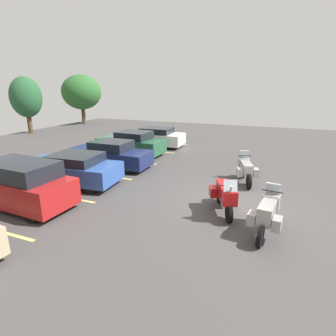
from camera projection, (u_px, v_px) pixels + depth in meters
name	position (u px, v px, depth m)	size (l,w,h in m)	color
ground	(233.00, 205.00, 10.43)	(44.00, 44.00, 0.10)	#423F3F
motorcycle_touring	(225.00, 195.00, 9.44)	(2.12, 1.22, 1.47)	black
motorcycle_second	(267.00, 213.00, 8.13)	(2.12, 0.98, 1.45)	black
motorcycle_third	(246.00, 169.00, 12.50)	(2.16, 1.11, 1.40)	black
parking_stripes	(49.00, 194.00, 11.30)	(23.34, 4.64, 0.01)	#EAE066
car_red	(20.00, 184.00, 9.95)	(1.95, 4.28, 1.75)	maroon
car_blue	(72.00, 169.00, 12.33)	(2.26, 4.59, 1.43)	#2D519E
car_navy	(110.00, 155.00, 14.92)	(1.75, 4.68, 1.48)	navy
car_green	(131.00, 143.00, 17.62)	(2.08, 4.42, 1.54)	#235638
car_white	(152.00, 137.00, 20.17)	(2.05, 4.87, 1.41)	white
tree_right	(81.00, 92.00, 31.18)	(4.45, 4.45, 5.61)	#4C3823
tree_center_left	(26.00, 97.00, 24.95)	(2.79, 2.79, 5.19)	#4C3823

